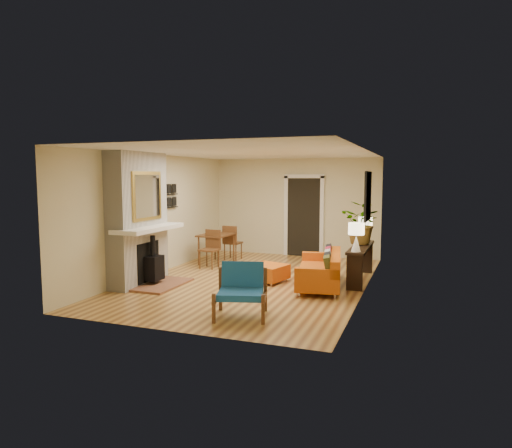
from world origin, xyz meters
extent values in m
plane|color=tan|center=(0.00, 0.00, 0.00)|extent=(6.50, 6.50, 0.00)
plane|color=white|center=(0.00, 0.00, 2.60)|extent=(6.50, 6.50, 0.00)
plane|color=beige|center=(0.00, 3.25, 1.30)|extent=(4.50, 0.00, 4.50)
plane|color=beige|center=(0.00, -3.25, 1.30)|extent=(4.50, 0.00, 4.50)
plane|color=beige|center=(-2.25, 0.00, 1.30)|extent=(0.00, 6.50, 6.50)
plane|color=beige|center=(2.25, 0.00, 1.30)|extent=(0.00, 6.50, 6.50)
cube|color=black|center=(0.25, 3.22, 1.05)|extent=(0.88, 0.06, 2.10)
cube|color=white|center=(-0.24, 3.21, 1.05)|extent=(0.10, 0.08, 2.18)
cube|color=white|center=(0.74, 3.21, 1.05)|extent=(0.10, 0.08, 2.18)
cube|color=white|center=(0.25, 3.21, 2.13)|extent=(1.08, 0.08, 0.10)
cube|color=black|center=(2.22, 0.40, 1.75)|extent=(0.04, 0.85, 0.95)
cube|color=slate|center=(2.19, 0.40, 1.75)|extent=(0.01, 0.70, 0.80)
cube|color=black|center=(-2.21, 0.35, 1.42)|extent=(0.06, 0.95, 0.02)
cube|color=black|center=(-2.21, 0.35, 1.72)|extent=(0.06, 0.95, 0.02)
cube|color=white|center=(-2.04, -1.00, 1.86)|extent=(0.42, 1.50, 1.48)
cube|color=white|center=(-2.04, -1.00, 0.56)|extent=(0.42, 1.50, 1.12)
cube|color=white|center=(-1.79, -1.00, 1.12)|extent=(0.60, 1.68, 0.08)
cube|color=black|center=(-1.83, -1.00, 0.45)|extent=(0.03, 0.72, 0.78)
cube|color=brown|center=(-1.53, -1.00, 0.02)|extent=(0.75, 1.30, 0.04)
cube|color=black|center=(-1.71, -1.00, 0.34)|extent=(0.30, 0.36, 0.48)
cylinder|color=black|center=(-1.71, -1.00, 0.78)|extent=(0.10, 0.10, 0.40)
cube|color=gold|center=(-1.82, -1.00, 1.75)|extent=(0.04, 0.95, 0.95)
cube|color=silver|center=(-1.80, -1.00, 1.75)|extent=(0.01, 0.82, 0.82)
cylinder|color=silver|center=(1.22, -0.88, 0.04)|extent=(0.04, 0.04, 0.09)
cylinder|color=silver|center=(1.83, -0.77, 0.04)|extent=(0.04, 0.04, 0.09)
cylinder|color=silver|center=(0.94, 0.74, 0.04)|extent=(0.04, 0.04, 0.09)
cylinder|color=silver|center=(1.55, 0.85, 0.04)|extent=(0.04, 0.04, 0.09)
cube|color=#C34C12|center=(1.38, -0.02, 0.22)|extent=(1.10, 1.96, 0.26)
cube|color=#C34C12|center=(1.69, 0.04, 0.51)|extent=(0.49, 1.86, 0.31)
cube|color=#C34C12|center=(1.53, -0.85, 0.44)|extent=(0.81, 0.29, 0.18)
cube|color=#C34C12|center=(1.24, 0.82, 0.44)|extent=(0.81, 0.29, 0.18)
cube|color=#494B20|center=(1.69, -0.68, 0.55)|extent=(0.23, 0.38, 0.37)
cube|color=black|center=(1.63, -0.33, 0.55)|extent=(0.23, 0.38, 0.37)
cube|color=#ABABA6|center=(1.57, 0.02, 0.55)|extent=(0.23, 0.38, 0.37)
cube|color=maroon|center=(1.52, 0.32, 0.55)|extent=(0.23, 0.38, 0.37)
cube|color=black|center=(1.46, 0.67, 0.55)|extent=(0.23, 0.38, 0.37)
cylinder|color=silver|center=(-0.03, -0.15, 0.03)|extent=(0.04, 0.04, 0.05)
cylinder|color=silver|center=(0.50, -0.30, 0.03)|extent=(0.04, 0.04, 0.05)
cylinder|color=silver|center=(0.12, 0.39, 0.03)|extent=(0.04, 0.04, 0.05)
cylinder|color=silver|center=(0.65, 0.24, 0.03)|extent=(0.04, 0.04, 0.05)
cube|color=#C34C12|center=(0.31, 0.05, 0.20)|extent=(0.84, 0.84, 0.29)
cube|color=brown|center=(0.33, -2.41, 0.30)|extent=(0.25, 0.73, 0.05)
cube|color=brown|center=(0.42, -2.73, 0.22)|extent=(0.06, 0.06, 0.44)
cube|color=brown|center=(0.24, -2.10, 0.35)|extent=(0.06, 0.06, 0.70)
cube|color=brown|center=(1.02, -2.22, 0.30)|extent=(0.25, 0.73, 0.05)
cube|color=brown|center=(1.11, -2.53, 0.22)|extent=(0.06, 0.06, 0.44)
cube|color=brown|center=(0.93, -1.90, 0.35)|extent=(0.06, 0.06, 0.70)
cube|color=#1B4CA4|center=(0.68, -2.31, 0.36)|extent=(0.80, 0.78, 0.10)
cube|color=#1B4CA4|center=(0.60, -2.03, 0.60)|extent=(0.68, 0.34, 0.41)
cube|color=brown|center=(-1.51, 1.49, 0.70)|extent=(0.72, 0.99, 0.04)
cylinder|color=brown|center=(-1.80, 1.10, 0.34)|extent=(0.04, 0.04, 0.68)
cylinder|color=brown|center=(-1.27, 1.07, 0.34)|extent=(0.04, 0.04, 0.68)
cylinder|color=brown|center=(-1.75, 1.92, 0.34)|extent=(0.04, 0.04, 0.68)
cylinder|color=brown|center=(-1.22, 1.88, 0.34)|extent=(0.04, 0.04, 0.68)
cube|color=brown|center=(-1.40, 0.87, 0.43)|extent=(0.42, 0.42, 0.04)
cube|color=brown|center=(-1.39, 1.06, 0.66)|extent=(0.40, 0.06, 0.44)
cylinder|color=brown|center=(-1.57, 0.72, 0.21)|extent=(0.03, 0.03, 0.42)
cylinder|color=brown|center=(-1.25, 0.70, 0.21)|extent=(0.03, 0.03, 0.42)
cylinder|color=brown|center=(-1.55, 1.04, 0.21)|extent=(0.03, 0.03, 0.42)
cylinder|color=brown|center=(-1.23, 1.02, 0.21)|extent=(0.03, 0.03, 0.42)
cube|color=brown|center=(-1.33, 2.10, 0.43)|extent=(0.42, 0.42, 0.04)
cube|color=brown|center=(-1.34, 1.91, 0.66)|extent=(0.40, 0.06, 0.44)
cylinder|color=brown|center=(-1.50, 1.95, 0.21)|extent=(0.03, 0.03, 0.42)
cylinder|color=brown|center=(-1.18, 1.93, 0.21)|extent=(0.03, 0.03, 0.42)
cylinder|color=brown|center=(-1.48, 2.27, 0.21)|extent=(0.03, 0.03, 0.42)
cylinder|color=brown|center=(-1.16, 2.25, 0.21)|extent=(0.03, 0.03, 0.42)
cube|color=black|center=(2.07, 0.74, 0.70)|extent=(0.34, 1.85, 0.05)
cube|color=black|center=(2.07, -0.11, 0.34)|extent=(0.30, 0.04, 0.68)
cube|color=black|center=(2.07, 1.59, 0.34)|extent=(0.30, 0.04, 0.68)
cone|color=white|center=(2.07, 0.00, 0.88)|extent=(0.18, 0.18, 0.30)
cylinder|color=white|center=(2.07, 0.00, 1.05)|extent=(0.03, 0.03, 0.06)
cylinder|color=#FFEABF|center=(2.07, 0.00, 1.16)|extent=(0.30, 0.30, 0.22)
cone|color=white|center=(2.07, 1.41, 0.88)|extent=(0.18, 0.18, 0.30)
cylinder|color=white|center=(2.07, 1.41, 1.05)|extent=(0.03, 0.03, 0.06)
cylinder|color=#FFEABF|center=(2.07, 1.41, 1.16)|extent=(0.30, 0.30, 0.22)
imported|color=#1E5919|center=(2.06, 0.98, 1.17)|extent=(1.02, 0.97, 0.90)
camera|label=1|loc=(3.22, -8.57, 2.13)|focal=32.00mm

